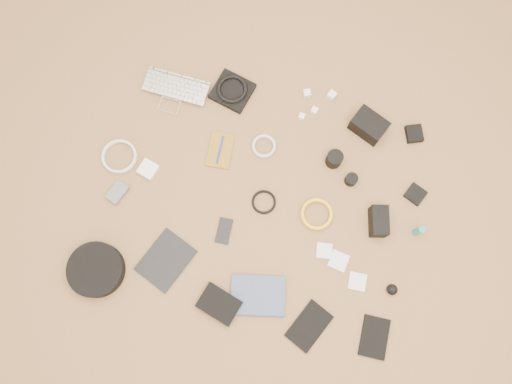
% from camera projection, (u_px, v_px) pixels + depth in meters
% --- Properties ---
extents(room_shell, '(4.04, 4.04, 2.58)m').
position_uv_depth(room_shell, '(253.00, 56.00, 0.88)').
color(room_shell, olive).
rests_on(room_shell, ground).
extents(laptop, '(0.29, 0.21, 0.02)m').
position_uv_depth(laptop, '(173.00, 95.00, 2.20)').
color(laptop, silver).
rests_on(laptop, ground).
extents(headphone_pouch, '(0.19, 0.19, 0.03)m').
position_uv_depth(headphone_pouch, '(232.00, 91.00, 2.20)').
color(headphone_pouch, black).
rests_on(headphone_pouch, ground).
extents(headphones, '(0.18, 0.18, 0.02)m').
position_uv_depth(headphones, '(232.00, 89.00, 2.17)').
color(headphones, black).
rests_on(headphones, headphone_pouch).
extents(charger_a, '(0.04, 0.04, 0.03)m').
position_uv_depth(charger_a, '(307.00, 93.00, 2.19)').
color(charger_a, white).
rests_on(charger_a, ground).
extents(charger_b, '(0.03, 0.03, 0.03)m').
position_uv_depth(charger_b, '(314.00, 111.00, 2.18)').
color(charger_b, white).
rests_on(charger_b, ground).
extents(charger_c, '(0.04, 0.04, 0.03)m').
position_uv_depth(charger_c, '(332.00, 95.00, 2.19)').
color(charger_c, white).
rests_on(charger_c, ground).
extents(charger_d, '(0.03, 0.03, 0.02)m').
position_uv_depth(charger_d, '(302.00, 116.00, 2.17)').
color(charger_d, white).
rests_on(charger_d, ground).
extents(dslr_camera, '(0.17, 0.15, 0.08)m').
position_uv_depth(dslr_camera, '(369.00, 126.00, 2.13)').
color(dslr_camera, black).
rests_on(dslr_camera, ground).
extents(lens_pouch, '(0.09, 0.10, 0.03)m').
position_uv_depth(lens_pouch, '(414.00, 134.00, 2.15)').
color(lens_pouch, black).
rests_on(lens_pouch, ground).
extents(notebook_olive, '(0.11, 0.16, 0.01)m').
position_uv_depth(notebook_olive, '(220.00, 150.00, 2.15)').
color(notebook_olive, olive).
rests_on(notebook_olive, ground).
extents(pen_blue, '(0.01, 0.13, 0.01)m').
position_uv_depth(pen_blue, '(220.00, 150.00, 2.14)').
color(pen_blue, '#1327A0').
rests_on(pen_blue, notebook_olive).
extents(cable_white_a, '(0.13, 0.13, 0.01)m').
position_uv_depth(cable_white_a, '(264.00, 147.00, 2.15)').
color(cable_white_a, silver).
rests_on(cable_white_a, ground).
extents(lens_a, '(0.07, 0.07, 0.07)m').
position_uv_depth(lens_a, '(334.00, 159.00, 2.10)').
color(lens_a, black).
rests_on(lens_a, ground).
extents(lens_b, '(0.05, 0.05, 0.05)m').
position_uv_depth(lens_b, '(351.00, 180.00, 2.10)').
color(lens_b, black).
rests_on(lens_b, ground).
extents(card_reader, '(0.10, 0.10, 0.02)m').
position_uv_depth(card_reader, '(415.00, 194.00, 2.10)').
color(card_reader, black).
rests_on(card_reader, ground).
extents(power_brick, '(0.09, 0.09, 0.03)m').
position_uv_depth(power_brick, '(148.00, 170.00, 2.12)').
color(power_brick, white).
rests_on(power_brick, ground).
extents(cable_white_b, '(0.17, 0.17, 0.01)m').
position_uv_depth(cable_white_b, '(120.00, 157.00, 2.14)').
color(cable_white_b, silver).
rests_on(cable_white_b, ground).
extents(cable_black, '(0.12, 0.12, 0.01)m').
position_uv_depth(cable_black, '(264.00, 202.00, 2.10)').
color(cable_black, black).
rests_on(cable_black, ground).
extents(cable_yellow, '(0.17, 0.17, 0.02)m').
position_uv_depth(cable_yellow, '(316.00, 214.00, 2.08)').
color(cable_yellow, yellow).
rests_on(cable_yellow, ground).
extents(flash, '(0.09, 0.13, 0.09)m').
position_uv_depth(flash, '(379.00, 221.00, 2.04)').
color(flash, black).
rests_on(flash, ground).
extents(lens_cleaner, '(0.03, 0.03, 0.09)m').
position_uv_depth(lens_cleaner, '(419.00, 231.00, 2.03)').
color(lens_cleaner, teal).
rests_on(lens_cleaner, ground).
extents(battery_charger, '(0.09, 0.11, 0.03)m').
position_uv_depth(battery_charger, '(118.00, 192.00, 2.10)').
color(battery_charger, '#5C5D62').
rests_on(battery_charger, ground).
extents(tablet, '(0.24, 0.26, 0.01)m').
position_uv_depth(tablet, '(166.00, 260.00, 2.04)').
color(tablet, black).
rests_on(tablet, ground).
extents(phone, '(0.06, 0.11, 0.01)m').
position_uv_depth(phone, '(224.00, 231.00, 2.07)').
color(phone, black).
rests_on(phone, ground).
extents(filter_case_left, '(0.07, 0.07, 0.01)m').
position_uv_depth(filter_case_left, '(324.00, 251.00, 2.05)').
color(filter_case_left, silver).
rests_on(filter_case_left, ground).
extents(filter_case_mid, '(0.08, 0.08, 0.01)m').
position_uv_depth(filter_case_mid, '(339.00, 261.00, 2.04)').
color(filter_case_mid, silver).
rests_on(filter_case_mid, ground).
extents(filter_case_right, '(0.07, 0.07, 0.01)m').
position_uv_depth(filter_case_right, '(357.00, 282.00, 2.02)').
color(filter_case_right, silver).
rests_on(filter_case_right, ground).
extents(air_blower, '(0.06, 0.06, 0.04)m').
position_uv_depth(air_blower, '(392.00, 290.00, 2.00)').
color(air_blower, black).
rests_on(air_blower, ground).
extents(headphone_case, '(0.25, 0.25, 0.06)m').
position_uv_depth(headphone_case, '(96.00, 270.00, 2.01)').
color(headphone_case, black).
rests_on(headphone_case, ground).
extents(drive_case, '(0.18, 0.15, 0.04)m').
position_uv_depth(drive_case, '(219.00, 304.00, 1.99)').
color(drive_case, black).
rests_on(drive_case, ground).
extents(paperback, '(0.24, 0.20, 0.02)m').
position_uv_depth(paperback, '(257.00, 316.00, 1.99)').
color(paperback, '#3E4E69').
rests_on(paperback, ground).
extents(notebook_black_a, '(0.18, 0.21, 0.01)m').
position_uv_depth(notebook_black_a, '(309.00, 326.00, 1.98)').
color(notebook_black_a, black).
rests_on(notebook_black_a, ground).
extents(notebook_black_b, '(0.11, 0.16, 0.01)m').
position_uv_depth(notebook_black_b, '(374.00, 337.00, 1.97)').
color(notebook_black_b, black).
rests_on(notebook_black_b, ground).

